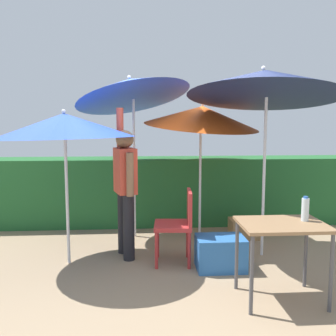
% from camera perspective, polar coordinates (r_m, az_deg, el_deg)
% --- Properties ---
extents(ground_plane, '(24.00, 24.00, 0.00)m').
position_cam_1_polar(ground_plane, '(4.85, 0.25, -13.46)').
color(ground_plane, '#9E8466').
extents(hedge_row, '(8.00, 0.70, 1.11)m').
position_cam_1_polar(hedge_row, '(6.28, -0.84, -3.48)').
color(hedge_row, '#23602D').
rests_on(hedge_row, ground_plane).
extents(umbrella_rainbow, '(1.73, 1.67, 2.63)m').
position_cam_1_polar(umbrella_rainbow, '(5.43, -5.66, 11.99)').
color(umbrella_rainbow, silver).
rests_on(umbrella_rainbow, ground_plane).
extents(umbrella_orange, '(1.69, 1.68, 2.07)m').
position_cam_1_polar(umbrella_orange, '(5.42, 5.20, 7.89)').
color(umbrella_orange, silver).
rests_on(umbrella_orange, ground_plane).
extents(umbrella_yellow, '(1.93, 1.94, 2.50)m').
position_cam_1_polar(umbrella_yellow, '(4.79, 14.65, 12.42)').
color(umbrella_yellow, silver).
rests_on(umbrella_yellow, ground_plane).
extents(umbrella_navy, '(1.65, 1.65, 1.85)m').
position_cam_1_polar(umbrella_navy, '(4.49, -15.61, 6.25)').
color(umbrella_navy, silver).
rests_on(umbrella_navy, ground_plane).
extents(person_vendor, '(0.32, 0.55, 1.88)m').
position_cam_1_polar(person_vendor, '(4.67, -6.57, -2.41)').
color(person_vendor, black).
rests_on(person_vendor, ground_plane).
extents(chair_plastic, '(0.47, 0.47, 0.89)m').
position_cam_1_polar(chair_plastic, '(4.50, 1.66, -8.24)').
color(chair_plastic, '#B72D2D').
rests_on(chair_plastic, ground_plane).
extents(cooler_box, '(0.56, 0.40, 0.38)m').
position_cam_1_polar(cooler_box, '(4.46, 8.04, -12.78)').
color(cooler_box, '#2D6BB7').
rests_on(cooler_box, ground_plane).
extents(crate_cardboard, '(0.44, 0.32, 0.28)m').
position_cam_1_polar(crate_cardboard, '(5.67, 11.68, -9.06)').
color(crate_cardboard, '#9E7A4C').
rests_on(crate_cardboard, ground_plane).
extents(folding_table, '(0.80, 0.60, 0.76)m').
position_cam_1_polar(folding_table, '(3.71, 17.09, -9.44)').
color(folding_table, '#4C4C51').
rests_on(folding_table, ground_plane).
extents(bottle_water, '(0.07, 0.07, 0.24)m').
position_cam_1_polar(bottle_water, '(3.80, 20.30, -5.95)').
color(bottle_water, silver).
rests_on(bottle_water, folding_table).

